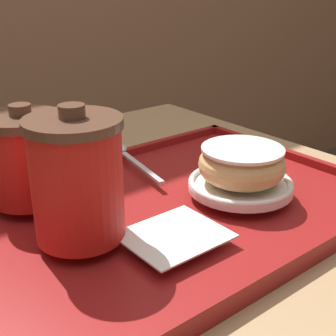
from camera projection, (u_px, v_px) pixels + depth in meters
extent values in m
cube|color=tan|center=(138.00, 225.00, 0.60)|extent=(0.77, 0.82, 0.03)
cube|color=maroon|center=(168.00, 210.00, 0.59)|extent=(0.53, 0.37, 0.01)
cube|color=maroon|center=(283.00, 265.00, 0.46)|extent=(0.53, 0.01, 0.01)
cube|color=maroon|center=(94.00, 161.00, 0.72)|extent=(0.53, 0.01, 0.01)
cube|color=maroon|center=(294.00, 156.00, 0.74)|extent=(0.01, 0.37, 0.01)
cube|color=white|center=(174.00, 235.00, 0.50)|extent=(0.11, 0.09, 0.00)
cylinder|color=red|center=(78.00, 184.00, 0.48)|extent=(0.09, 0.09, 0.12)
cylinder|color=brown|center=(73.00, 123.00, 0.45)|extent=(0.10, 0.10, 0.01)
cylinder|color=brown|center=(72.00, 111.00, 0.45)|extent=(0.03, 0.03, 0.01)
cylinder|color=red|center=(26.00, 162.00, 0.57)|extent=(0.09, 0.09, 0.10)
cylinder|color=brown|center=(21.00, 119.00, 0.55)|extent=(0.10, 0.10, 0.01)
cylinder|color=brown|center=(20.00, 110.00, 0.54)|extent=(0.03, 0.03, 0.01)
cylinder|color=white|center=(240.00, 186.00, 0.61)|extent=(0.14, 0.14, 0.01)
torus|color=white|center=(241.00, 182.00, 0.61)|extent=(0.14, 0.14, 0.01)
torus|color=#DBB270|center=(242.00, 165.00, 0.60)|extent=(0.11, 0.11, 0.04)
cylinder|color=white|center=(243.00, 149.00, 0.59)|extent=(0.11, 0.11, 0.00)
ellipsoid|color=silver|center=(119.00, 148.00, 0.74)|extent=(0.03, 0.04, 0.01)
cube|color=silver|center=(141.00, 167.00, 0.68)|extent=(0.03, 0.13, 0.00)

